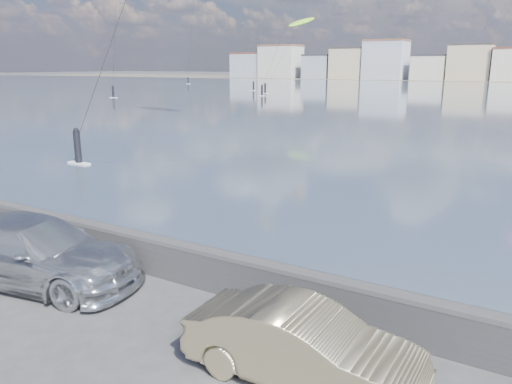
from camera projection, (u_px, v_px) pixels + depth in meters
ground at (111, 333)px, 10.04m from camera, size 700.00×700.00×0.00m
seawall at (193, 262)px, 12.14m from camera, size 400.00×0.36×1.08m
car_silver at (34, 251)px, 12.24m from camera, size 5.91×3.27×1.62m
car_champagne at (303, 345)px, 8.36m from camera, size 4.14×1.55×1.35m
kitesurfer_14 at (301, 23)px, 102.51m from camera, size 4.38×17.81×15.47m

